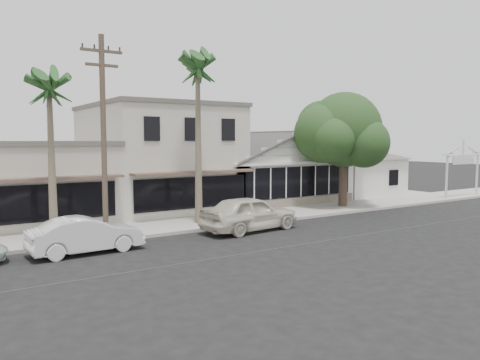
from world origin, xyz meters
TOP-DOWN VIEW (x-y plane):
  - ground at (0.00, 0.00)m, footprint 140.00×140.00m
  - sidewalk_north at (-8.00, 6.75)m, footprint 90.00×3.50m
  - corner_shop at (5.00, 12.47)m, footprint 10.40×8.60m
  - side_cottage at (13.20, 11.50)m, footprint 6.00×6.00m
  - arch_sign at (18.40, 5.30)m, footprint 4.12×0.12m
  - row_building_near at (-3.00, 13.50)m, footprint 8.00×10.00m
  - row_building_midnear at (-12.00, 13.50)m, footprint 10.00×10.00m
  - utility_pole at (-9.00, 5.20)m, footprint 1.80×0.24m
  - car_0 at (-2.27, 3.77)m, footprint 5.36×2.61m
  - car_1 at (-10.29, 3.57)m, footprint 4.49×1.73m
  - shade_tree at (7.22, 7.05)m, footprint 6.86×6.20m
  - palm_east at (-3.70, 6.43)m, footprint 3.01×3.01m
  - palm_mid at (-11.00, 6.09)m, footprint 2.70×2.70m

SIDE VIEW (x-z plane):
  - ground at x=0.00m, z-range 0.00..0.00m
  - sidewalk_north at x=-8.00m, z-range 0.00..0.15m
  - car_1 at x=-10.29m, z-range 0.00..1.46m
  - car_0 at x=-2.27m, z-range 0.00..1.76m
  - side_cottage at x=13.20m, z-range 0.00..3.00m
  - row_building_midnear at x=-12.00m, z-range 0.00..4.20m
  - corner_shop at x=5.00m, z-range 0.07..5.17m
  - arch_sign at x=18.40m, z-range 1.18..5.13m
  - row_building_near at x=-3.00m, z-range 0.00..6.50m
  - utility_pole at x=-9.00m, z-range 0.29..9.29m
  - shade_tree at x=7.22m, z-range 1.20..8.81m
  - palm_mid at x=-11.00m, z-range 2.79..10.69m
  - palm_east at x=-3.70m, z-range 3.42..12.89m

